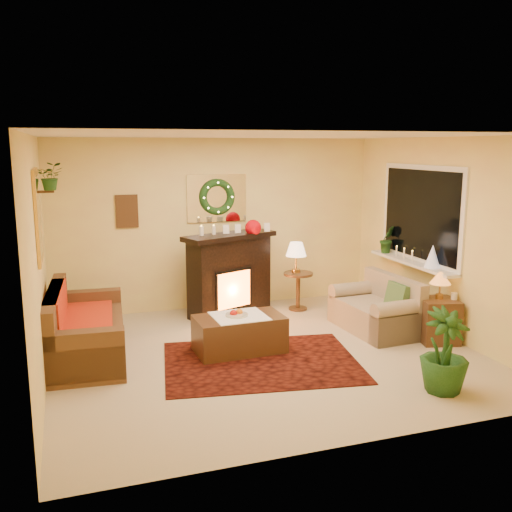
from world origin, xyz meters
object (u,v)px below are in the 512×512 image
object	(u,v)px
fireplace	(230,279)
sofa	(86,321)
side_table_round	(298,289)
coffee_table	(239,335)
end_table_square	(438,321)
loveseat	(375,301)

from	to	relation	value
fireplace	sofa	bearing A→B (deg)	-173.42
side_table_round	coffee_table	xyz separation A→B (m)	(-1.39, -1.47, -0.12)
end_table_square	coffee_table	xyz separation A→B (m)	(-2.53, 0.45, -0.06)
end_table_square	coffee_table	distance (m)	2.57
side_table_round	coffee_table	world-z (taller)	side_table_round
coffee_table	loveseat	bearing A→B (deg)	3.63
fireplace	loveseat	distance (m)	2.15
sofa	coffee_table	size ratio (longest dim) A/B	1.80
fireplace	coffee_table	world-z (taller)	fireplace
sofa	side_table_round	world-z (taller)	sofa
loveseat	end_table_square	bearing A→B (deg)	-53.60
sofa	end_table_square	xyz separation A→B (m)	(4.30, -0.91, -0.16)
loveseat	coffee_table	size ratio (longest dim) A/B	1.20
side_table_round	end_table_square	xyz separation A→B (m)	(1.14, -1.92, -0.05)
loveseat	side_table_round	bearing A→B (deg)	111.75
sofa	end_table_square	size ratio (longest dim) A/B	3.41
sofa	side_table_round	size ratio (longest dim) A/B	3.31
sofa	fireplace	world-z (taller)	fireplace
side_table_round	fireplace	bearing A→B (deg)	175.32
fireplace	loveseat	bearing A→B (deg)	-60.35
side_table_round	coffee_table	size ratio (longest dim) A/B	0.54
fireplace	coffee_table	xyz separation A→B (m)	(-0.32, -1.56, -0.34)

